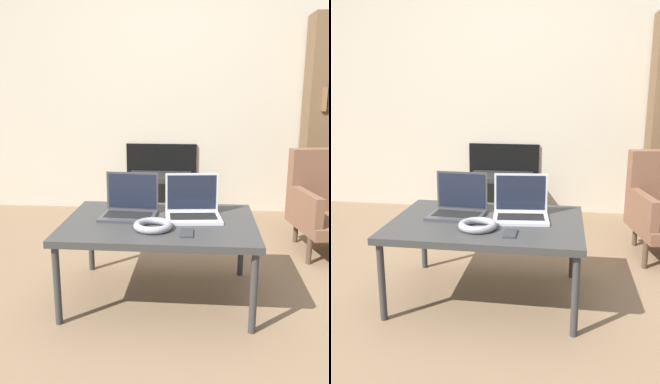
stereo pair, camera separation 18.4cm
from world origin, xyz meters
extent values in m
plane|color=#7A6047|center=(0.00, 0.00, 0.00)|extent=(14.00, 14.00, 0.00)
cube|color=#B7AD99|center=(0.00, 2.10, 1.30)|extent=(7.00, 0.06, 2.60)
cube|color=black|center=(-0.16, 2.06, 0.32)|extent=(0.67, 0.03, 0.64)
cube|color=#333333|center=(0.00, 0.26, 0.43)|extent=(1.04, 0.74, 0.04)
cylinder|color=#333333|center=(-0.48, -0.07, 0.21)|extent=(0.04, 0.04, 0.42)
cylinder|color=#333333|center=(0.48, -0.07, 0.21)|extent=(0.04, 0.04, 0.42)
cylinder|color=#333333|center=(-0.48, 0.59, 0.21)|extent=(0.04, 0.04, 0.42)
cylinder|color=#333333|center=(0.48, 0.59, 0.21)|extent=(0.04, 0.04, 0.42)
cube|color=#38383D|center=(-0.18, 0.30, 0.46)|extent=(0.31, 0.25, 0.02)
cube|color=black|center=(-0.18, 0.30, 0.47)|extent=(0.26, 0.14, 0.00)
cube|color=#38383D|center=(-0.17, 0.41, 0.58)|extent=(0.30, 0.03, 0.22)
cube|color=black|center=(-0.17, 0.41, 0.58)|extent=(0.28, 0.02, 0.20)
cube|color=silver|center=(0.18, 0.30, 0.46)|extent=(0.32, 0.27, 0.02)
cube|color=black|center=(0.18, 0.30, 0.47)|extent=(0.27, 0.16, 0.00)
cube|color=silver|center=(0.17, 0.41, 0.58)|extent=(0.30, 0.04, 0.22)
cube|color=black|center=(0.17, 0.41, 0.58)|extent=(0.28, 0.03, 0.20)
torus|color=gray|center=(-0.02, 0.11, 0.47)|extent=(0.20, 0.20, 0.04)
cube|color=#333338|center=(0.15, 0.05, 0.46)|extent=(0.06, 0.13, 0.01)
cube|color=black|center=(-0.16, 1.85, 0.19)|extent=(0.57, 0.39, 0.38)
cube|color=black|center=(-0.16, 1.66, 0.19)|extent=(0.47, 0.01, 0.30)
cube|color=brown|center=(1.16, 1.22, 0.50)|extent=(0.61, 0.21, 0.46)
cube|color=brown|center=(0.94, 0.96, 0.37)|extent=(0.15, 0.47, 0.20)
cylinder|color=#4C3828|center=(0.95, 0.80, 0.09)|extent=(0.04, 0.04, 0.19)
cylinder|color=#4C3828|center=(0.95, 1.23, 0.09)|extent=(0.04, 0.04, 0.19)
cube|color=brown|center=(1.23, 1.74, 1.06)|extent=(0.04, 0.02, 0.19)
camera|label=1|loc=(0.21, -1.96, 1.16)|focal=40.00mm
camera|label=2|loc=(0.40, -1.94, 1.16)|focal=40.00mm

